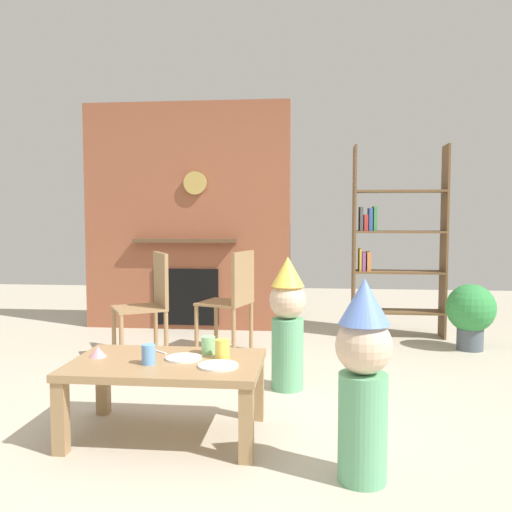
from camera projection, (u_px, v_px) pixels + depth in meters
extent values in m
plane|color=#BCB29E|center=(224.00, 419.00, 3.21)|extent=(12.00, 12.00, 0.00)
cube|color=#935138|center=(187.00, 217.00, 5.79)|extent=(2.20, 0.18, 2.40)
cube|color=black|center=(186.00, 297.00, 5.75)|extent=(0.70, 0.02, 0.60)
cube|color=brown|center=(184.00, 241.00, 5.67)|extent=(1.10, 0.10, 0.04)
cylinder|color=tan|center=(195.00, 183.00, 5.63)|extent=(0.24, 0.04, 0.24)
cube|color=brown|center=(354.00, 242.00, 5.43)|extent=(0.02, 0.28, 1.90)
cube|color=brown|center=(444.00, 242.00, 5.34)|extent=(0.02, 0.28, 1.90)
cube|color=brown|center=(397.00, 311.00, 5.44)|extent=(0.86, 0.28, 0.02)
cube|color=brown|center=(398.00, 272.00, 5.41)|extent=(0.86, 0.28, 0.02)
cube|color=brown|center=(399.00, 232.00, 5.38)|extent=(0.86, 0.28, 0.02)
cube|color=brown|center=(400.00, 191.00, 5.35)|extent=(0.86, 0.28, 0.02)
cube|color=#B23333|center=(359.00, 301.00, 5.47)|extent=(0.02, 0.20, 0.18)
cube|color=#3359A5|center=(363.00, 301.00, 5.46)|extent=(0.02, 0.20, 0.18)
cube|color=#3F8C4C|center=(367.00, 298.00, 5.46)|extent=(0.04, 0.20, 0.24)
cube|color=gold|center=(360.00, 260.00, 5.44)|extent=(0.02, 0.20, 0.22)
cube|color=#8C4C99|center=(363.00, 261.00, 5.43)|extent=(0.03, 0.20, 0.18)
cube|color=#D87F3F|center=(368.00, 261.00, 5.43)|extent=(0.04, 0.20, 0.19)
cube|color=#4C4C51|center=(361.00, 219.00, 5.41)|extent=(0.03, 0.20, 0.24)
cube|color=#B23333|center=(365.00, 223.00, 5.41)|extent=(0.04, 0.20, 0.16)
cube|color=#3359A5|center=(370.00, 219.00, 5.40)|extent=(0.03, 0.20, 0.23)
cube|color=#3F8C4C|center=(374.00, 219.00, 5.39)|extent=(0.03, 0.20, 0.24)
cube|color=#9E7A51|center=(166.00, 364.00, 2.95)|extent=(1.03, 0.66, 0.04)
cube|color=#9E7A51|center=(60.00, 417.00, 2.73)|extent=(0.07, 0.07, 0.38)
cube|color=#9E7A51|center=(246.00, 425.00, 2.63)|extent=(0.07, 0.07, 0.38)
cube|color=#9E7A51|center=(103.00, 383.00, 3.29)|extent=(0.07, 0.07, 0.38)
cube|color=#9E7A51|center=(258.00, 388.00, 3.19)|extent=(0.07, 0.07, 0.38)
cylinder|color=#8CD18C|center=(208.00, 345.00, 3.10)|extent=(0.08, 0.08, 0.10)
cylinder|color=#F2CC4C|center=(222.00, 349.00, 2.99)|extent=(0.08, 0.08, 0.11)
cylinder|color=#669EE0|center=(149.00, 354.00, 2.87)|extent=(0.07, 0.07, 0.11)
cylinder|color=white|center=(218.00, 366.00, 2.82)|extent=(0.21, 0.21, 0.01)
cylinder|color=white|center=(184.00, 358.00, 2.98)|extent=(0.20, 0.20, 0.01)
cone|color=pink|center=(98.00, 352.00, 3.02)|extent=(0.10, 0.10, 0.06)
cube|color=silver|center=(158.00, 351.00, 3.14)|extent=(0.13, 0.10, 0.01)
cylinder|color=#66B27F|center=(363.00, 428.00, 2.45)|extent=(0.22, 0.22, 0.50)
sphere|color=beige|center=(364.00, 346.00, 2.42)|extent=(0.26, 0.26, 0.26)
cone|color=#668CE5|center=(364.00, 301.00, 2.40)|extent=(0.23, 0.23, 0.20)
cylinder|color=#66B27F|center=(287.00, 354.00, 3.76)|extent=(0.22, 0.22, 0.50)
sphere|color=beige|center=(288.00, 300.00, 3.74)|extent=(0.26, 0.26, 0.26)
cone|color=#F2D14C|center=(288.00, 271.00, 3.72)|extent=(0.23, 0.23, 0.20)
cube|color=#9E7A51|center=(139.00, 308.00, 4.49)|extent=(0.55, 0.55, 0.02)
cube|color=#9E7A51|center=(161.00, 279.00, 4.55)|extent=(0.22, 0.36, 0.45)
cylinder|color=#9E7A51|center=(114.00, 333.00, 4.60)|extent=(0.04, 0.04, 0.43)
cylinder|color=#9E7A51|center=(121.00, 342.00, 4.27)|extent=(0.04, 0.04, 0.43)
cylinder|color=#9E7A51|center=(156.00, 329.00, 4.75)|extent=(0.04, 0.04, 0.43)
cylinder|color=#9E7A51|center=(166.00, 338.00, 4.42)|extent=(0.04, 0.04, 0.43)
cube|color=#9E7A51|center=(224.00, 303.00, 4.79)|extent=(0.50, 0.50, 0.02)
cube|color=#9E7A51|center=(243.00, 277.00, 4.69)|extent=(0.15, 0.39, 0.45)
cylinder|color=#9E7A51|center=(216.00, 323.00, 5.04)|extent=(0.04, 0.04, 0.43)
cylinder|color=#9E7A51|center=(196.00, 330.00, 4.71)|extent=(0.04, 0.04, 0.43)
cylinder|color=#9E7A51|center=(251.00, 326.00, 4.89)|extent=(0.04, 0.04, 0.43)
cylinder|color=#9E7A51|center=(234.00, 334.00, 4.57)|extent=(0.04, 0.04, 0.43)
cylinder|color=#4C5660|center=(470.00, 339.00, 4.89)|extent=(0.23, 0.23, 0.19)
sphere|color=#338E44|center=(471.00, 308.00, 4.87)|extent=(0.44, 0.44, 0.44)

